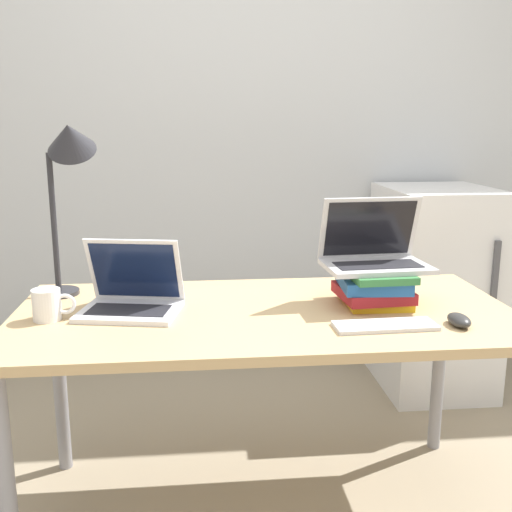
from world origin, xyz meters
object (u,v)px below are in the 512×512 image
desk_lamp (68,159)px  mini_fridge (433,289)px  book_stack (374,286)px  mug (48,305)px  mouse (459,320)px  wireless_keyboard (385,325)px  laptop_left (132,297)px  laptop_on_books (374,253)px

desk_lamp → mini_fridge: 1.87m
desk_lamp → mini_fridge: bearing=24.2°
book_stack → mini_fridge: (0.59, 0.91, -0.28)m
book_stack → desk_lamp: 1.10m
mug → mouse: bearing=-8.4°
wireless_keyboard → desk_lamp: size_ratio=0.49×
book_stack → desk_lamp: (-1.00, 0.20, 0.41)m
book_stack → desk_lamp: size_ratio=0.44×
mouse → mug: bearing=171.6°
laptop_left → mug: laptop_left is taller
mug → desk_lamp: bearing=81.5°
laptop_left → laptop_on_books: laptop_on_books is taller
book_stack → laptop_on_books: (0.00, 0.03, 0.11)m
book_stack → desk_lamp: bearing=168.9°
wireless_keyboard → book_stack: bearing=82.1°
wireless_keyboard → mouse: (0.22, -0.01, 0.01)m
wireless_keyboard → mouse: bearing=-1.7°
laptop_left → mini_fridge: 1.67m
laptop_left → mini_fridge: mini_fridge is taller
wireless_keyboard → mouse: size_ratio=2.94×
mouse → desk_lamp: bearing=160.2°
wireless_keyboard → laptop_left: bearing=162.9°
mouse → mini_fridge: size_ratio=0.10×
mouse → book_stack: bearing=129.2°
mouse → mug: (-1.23, 0.18, 0.03)m
mug → laptop_left: bearing=13.4°
mouse → desk_lamp: (-1.19, 0.43, 0.46)m
laptop_on_books → desk_lamp: (-1.00, 0.17, 0.31)m
mouse → mug: 1.24m
wireless_keyboard → mug: (-1.00, 0.17, 0.04)m
mug → mini_fridge: (1.62, 0.96, -0.27)m
wireless_keyboard → mini_fridge: 1.31m
laptop_left → mouse: (0.98, -0.24, -0.03)m
desk_lamp → laptop_left: bearing=-42.3°
laptop_on_books → desk_lamp: bearing=170.6°
laptop_left → book_stack: 0.79m
mug → desk_lamp: (0.04, 0.25, 0.43)m
laptop_left → laptop_on_books: size_ratio=0.98×
laptop_left → desk_lamp: bearing=137.7°
laptop_on_books → wireless_keyboard: laptop_on_books is taller
laptop_left → book_stack: laptop_left is taller
wireless_keyboard → mini_fridge: mini_fridge is taller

